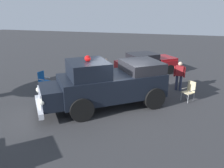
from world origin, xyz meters
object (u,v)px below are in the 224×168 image
Objects in this scene: classic_hot_rod at (146,63)px; lawn_chair_by_car at (190,90)px; vintage_fire_truck at (107,83)px; lawn_chair_near_truck at (105,69)px; spectator_seated at (107,67)px; lawn_chair_spare at (43,79)px; traffic_cone at (79,79)px; spectator_standing at (179,74)px.

classic_hot_rod is 4.51× the size of lawn_chair_by_car.
vintage_fire_truck is at bearing 79.60° from classic_hot_rod.
classic_hot_rod is at bearing -146.92° from lawn_chair_near_truck.
lawn_chair_near_truck is at bearing 43.59° from spectator_seated.
traffic_cone is at bearing -145.44° from lawn_chair_spare.
classic_hot_rod reaches higher than traffic_cone.
vintage_fire_truck reaches higher than spectator_standing.
vintage_fire_truck is 4.67m from lawn_chair_spare.
spectator_standing is 2.64× the size of traffic_cone.
vintage_fire_truck is 4.87m from lawn_chair_near_truck.
classic_hot_rod is 7.25m from lawn_chair_spare.
lawn_chair_by_car is at bearing 121.02° from classic_hot_rod.
lawn_chair_by_car is at bearing 170.97° from traffic_cone.
classic_hot_rod is 3.78m from spectator_standing.
classic_hot_rod reaches higher than lawn_chair_by_car.
lawn_chair_spare is 0.79× the size of spectator_seated.
vintage_fire_truck reaches higher than lawn_chair_near_truck.
vintage_fire_truck is 4.65m from spectator_standing.
spectator_seated is at bearing -74.32° from vintage_fire_truck.
lawn_chair_by_car is (-5.29, 2.84, 0.00)m from lawn_chair_near_truck.
classic_hot_rod is 2.74× the size of spectator_standing.
lawn_chair_near_truck is at bearing 33.08° from classic_hot_rod.
spectator_seated is at bearing 32.61° from classic_hot_rod.
vintage_fire_truck reaches higher than spectator_seated.
traffic_cone is (1.26, 1.91, -0.39)m from spectator_seated.
lawn_chair_by_car is (-2.72, 4.52, -0.16)m from classic_hot_rod.
classic_hot_rod is at bearing -147.39° from spectator_seated.
spectator_seated is at bearing -29.48° from lawn_chair_by_car.
spectator_standing is at bearing 162.35° from spectator_seated.
lawn_chair_near_truck is at bearing -28.28° from lawn_chair_by_car.
spectator_seated is (-0.09, -0.09, 0.11)m from lawn_chair_near_truck.
spectator_standing is (0.52, -1.45, 0.37)m from lawn_chair_by_car.
lawn_chair_spare is at bearing -19.91° from vintage_fire_truck.
classic_hot_rod is 3.07m from lawn_chair_near_truck.
lawn_chair_spare is (4.35, -1.58, -0.61)m from vintage_fire_truck.
vintage_fire_truck is 5.99× the size of lawn_chair_spare.
lawn_chair_spare is 1.61× the size of traffic_cone.
spectator_standing is at bearing 163.68° from lawn_chair_near_truck.
spectator_standing is at bearing -70.19° from lawn_chair_by_car.
spectator_seated is 2.03× the size of traffic_cone.
classic_hot_rod is at bearing -139.43° from lawn_chair_spare.
lawn_chair_near_truck is 1.00× the size of lawn_chair_spare.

